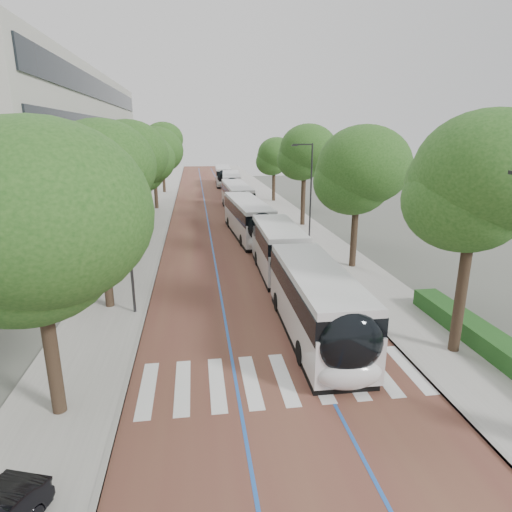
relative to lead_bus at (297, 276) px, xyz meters
The scene contains 19 objects.
ground 8.54m from the lead_bus, 106.23° to the right, with size 160.00×160.00×0.00m, color #51544C.
road 32.07m from the lead_bus, 94.20° to the left, with size 11.00×140.00×0.02m, color brown.
sidewalk_left 33.47m from the lead_bus, 107.13° to the left, with size 4.00×140.00×0.12m, color gray.
sidewalk_right 32.40m from the lead_bus, 80.83° to the left, with size 4.00×140.00×0.12m, color gray.
kerb_left 32.96m from the lead_bus, 103.96° to the left, with size 0.20×140.00×0.14m, color gray.
kerb_right 32.15m from the lead_bus, 84.18° to the left, with size 0.20×140.00×0.14m, color gray.
zebra_crossing 7.54m from the lead_bus, 106.91° to the right, with size 10.55×3.60×0.01m.
lane_line_left 32.23m from the lead_bus, 97.04° to the left, with size 0.12×126.00×0.01m, color #2254AC.
lane_line_right 32.00m from the lead_bus, 91.33° to the left, with size 0.12×126.00×0.01m, color #2254AC.
office_building 30.05m from the lead_bus, 137.57° to the left, with size 18.11×40.00×14.00m.
streetlight_far 14.93m from the lead_bus, 72.96° to the left, with size 1.82×0.20×8.00m.
lamp_post_left 8.80m from the lead_bus, behind, with size 0.14×0.14×8.00m, color #29292B.
trees_left 20.77m from the lead_bus, 119.19° to the left, with size 6.46×61.13×9.97m.
trees_right 13.84m from the lead_bus, 65.60° to the left, with size 5.98×47.20×9.21m.
lead_bus is the anchor object (origin of this frame).
bus_queued_0 15.90m from the lead_bus, 92.09° to the left, with size 3.29×12.53×3.20m.
bus_queued_1 28.46m from the lead_bus, 90.66° to the left, with size 2.82×12.45×3.20m.
bus_queued_2 42.57m from the lead_bus, 89.72° to the left, with size 3.30×12.53×3.20m.
bus_queued_3 55.60m from the lead_bus, 90.13° to the left, with size 2.92×12.47×3.20m.
Camera 1 is at (-2.83, -12.88, 8.89)m, focal length 30.00 mm.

